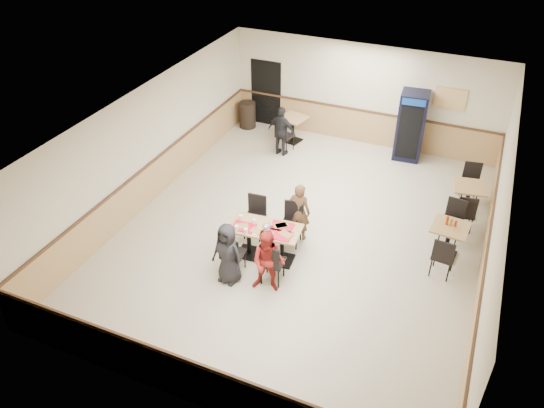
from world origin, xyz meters
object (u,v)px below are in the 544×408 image
at_px(main_table, 265,238).
at_px(lone_diner, 282,131).
at_px(trash_bin, 247,115).
at_px(pepsi_cooler, 411,126).
at_px(side_table_near, 448,236).
at_px(diner_man_opposite, 299,212).
at_px(back_table, 293,125).
at_px(diner_woman_left, 228,254).
at_px(diner_woman_right, 268,262).
at_px(side_table_far, 468,195).

bearing_deg(main_table, lone_diner, 103.09).
bearing_deg(trash_bin, pepsi_cooler, 0.48).
xyz_separation_m(main_table, side_table_near, (3.62, 1.61, -0.01)).
relative_size(diner_man_opposite, pepsi_cooler, 0.72).
xyz_separation_m(side_table_near, back_table, (-5.08, 3.74, -0.01)).
distance_m(diner_woman_left, pepsi_cooler, 7.11).
bearing_deg(lone_diner, main_table, 115.67).
xyz_separation_m(diner_woman_left, trash_bin, (-2.74, 6.66, -0.29)).
xyz_separation_m(diner_woman_right, back_table, (-1.92, 6.24, -0.18)).
distance_m(diner_woman_left, lone_diner, 5.51).
height_order(main_table, diner_woman_left, diner_woman_left).
height_order(diner_woman_right, pepsi_cooler, pepsi_cooler).
height_order(diner_woman_right, side_table_near, diner_woman_right).
distance_m(main_table, side_table_near, 3.97).
bearing_deg(side_table_near, diner_woman_left, -147.40).
height_order(side_table_far, trash_bin, trash_bin).
relative_size(diner_man_opposite, trash_bin, 1.74).
distance_m(diner_woman_right, side_table_far, 5.50).
bearing_deg(pepsi_cooler, main_table, -113.16).
distance_m(main_table, diner_man_opposite, 1.06).
bearing_deg(diner_woman_right, main_table, 107.72).
distance_m(diner_woman_right, trash_bin, 7.52).
bearing_deg(main_table, back_table, 100.20).
relative_size(lone_diner, trash_bin, 1.79).
xyz_separation_m(diner_woman_left, diner_woman_right, (0.87, 0.08, 0.01)).
bearing_deg(lone_diner, diner_man_opposite, 125.68).
bearing_deg(diner_woman_left, pepsi_cooler, 78.57).
xyz_separation_m(diner_man_opposite, trash_bin, (-3.55, 4.74, -0.30)).
relative_size(diner_man_opposite, side_table_far, 1.65).
bearing_deg(diner_man_opposite, back_table, -67.16).
relative_size(diner_woman_left, side_table_far, 1.62).
xyz_separation_m(back_table, trash_bin, (-1.69, 0.35, -0.12)).
xyz_separation_m(diner_man_opposite, back_table, (-1.86, 4.39, -0.19)).
height_order(main_table, pepsi_cooler, pepsi_cooler).
bearing_deg(side_table_far, pepsi_cooler, 129.60).
bearing_deg(diner_woman_right, trash_bin, 109.00).
bearing_deg(diner_man_opposite, side_table_far, -144.22).
bearing_deg(pepsi_cooler, lone_diner, -163.67).
height_order(diner_woman_right, back_table, diner_woman_right).
bearing_deg(pepsi_cooler, diner_woman_left, -113.79).
height_order(diner_woman_right, trash_bin, diner_woman_right).
bearing_deg(diner_woman_left, trash_bin, 120.15).
bearing_deg(side_table_near, main_table, -156.00).
height_order(side_table_near, back_table, side_table_near).
relative_size(lone_diner, back_table, 1.66).
height_order(diner_woman_right, lone_diner, lone_diner).
relative_size(side_table_near, back_table, 0.92).
bearing_deg(diner_woman_right, side_table_near, 28.66).
bearing_deg(lone_diner, back_table, -82.44).
bearing_deg(trash_bin, main_table, -61.13).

